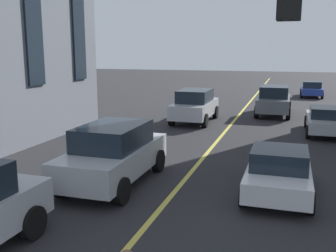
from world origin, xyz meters
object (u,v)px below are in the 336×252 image
at_px(car_blue_trailing, 312,89).
at_px(car_grey_parked_a, 274,100).
at_px(car_silver_oncoming, 114,153).
at_px(car_silver_far, 326,120).
at_px(car_silver_near, 195,105).
at_px(car_white_parked_b, 279,171).

bearing_deg(car_blue_trailing, car_grey_parked_a, 166.23).
height_order(car_blue_trailing, car_silver_oncoming, car_silver_oncoming).
relative_size(car_silver_far, car_silver_near, 0.94).
bearing_deg(car_silver_far, car_silver_oncoming, 145.04).
bearing_deg(car_silver_oncoming, car_grey_parked_a, -15.34).
height_order(car_silver_far, car_silver_oncoming, car_silver_oncoming).
xyz_separation_m(car_silver_far, car_grey_parked_a, (5.26, 2.78, 0.27)).
relative_size(car_silver_near, car_silver_oncoming, 1.00).
bearing_deg(car_silver_oncoming, car_white_parked_b, -84.08).
distance_m(car_silver_far, car_silver_near, 7.22).
distance_m(car_grey_parked_a, car_blue_trailing, 11.69).
bearing_deg(car_silver_near, car_grey_parked_a, -47.87).
bearing_deg(car_grey_parked_a, car_silver_near, 132.13).
bearing_deg(car_silver_oncoming, car_blue_trailing, -14.67).
bearing_deg(car_white_parked_b, car_blue_trailing, -4.35).
height_order(car_silver_far, car_blue_trailing, car_blue_trailing).
distance_m(car_silver_near, car_silver_oncoming, 11.32).
xyz_separation_m(car_silver_far, car_silver_oncoming, (-9.95, 6.95, 0.27)).
xyz_separation_m(car_blue_trailing, car_silver_near, (-15.25, 7.09, 0.27)).
bearing_deg(car_grey_parked_a, car_silver_far, -152.14).
bearing_deg(car_grey_parked_a, car_silver_oncoming, 164.66).
bearing_deg(car_silver_oncoming, car_silver_far, -34.96).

